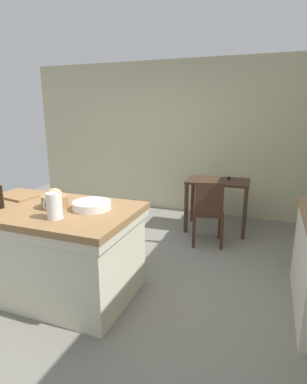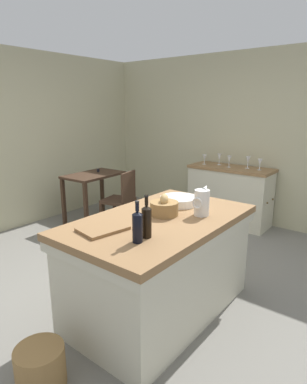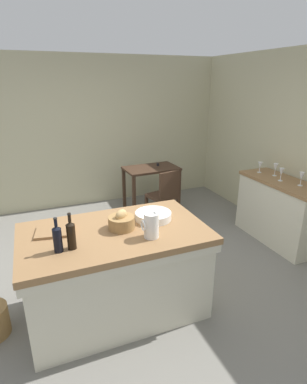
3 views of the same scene
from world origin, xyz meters
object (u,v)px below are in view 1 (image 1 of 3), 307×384
(wash_bowl, at_px, (92,205))
(pitcher, at_px, (54,205))
(island_table, at_px, (52,246))
(writing_desk, at_px, (218,189))
(bread_basket, at_px, (55,201))
(cutting_board, at_px, (19,197))
(wooden_chair, at_px, (208,211))

(wash_bowl, bearing_deg, pitcher, -114.75)
(island_table, distance_m, pitcher, 0.63)
(writing_desk, height_order, bread_basket, bread_basket)
(cutting_board, bearing_deg, island_table, -18.19)
(island_table, relative_size, writing_desk, 1.83)
(pitcher, distance_m, bread_basket, 0.32)
(writing_desk, height_order, wooden_chair, wooden_chair)
(writing_desk, bearing_deg, wash_bowl, -111.13)
(pitcher, height_order, wash_bowl, pitcher)
(island_table, xyz_separation_m, cutting_board, (-0.50, 0.16, 0.42))
(bread_basket, bearing_deg, pitcher, -52.70)
(wash_bowl, bearing_deg, island_table, -167.24)
(writing_desk, relative_size, wooden_chair, 1.03)
(writing_desk, xyz_separation_m, bread_basket, (-1.18, -2.23, 0.30))
(island_table, bearing_deg, writing_desk, 60.79)
(island_table, relative_size, wash_bowl, 4.74)
(island_table, distance_m, writing_desk, 2.57)
(cutting_board, bearing_deg, wash_bowl, -4.26)
(wash_bowl, bearing_deg, cutting_board, 175.74)
(writing_desk, relative_size, wash_bowl, 2.59)
(island_table, distance_m, wash_bowl, 0.62)
(bread_basket, bearing_deg, island_table, -169.47)
(writing_desk, bearing_deg, wooden_chair, -91.61)
(writing_desk, bearing_deg, pitcher, -111.63)
(island_table, distance_m, wooden_chair, 2.05)
(writing_desk, relative_size, pitcher, 3.47)
(wooden_chair, height_order, pitcher, pitcher)
(island_table, height_order, wash_bowl, wash_bowl)
(wooden_chair, xyz_separation_m, wash_bowl, (-0.81, -1.54, 0.43))
(island_table, height_order, wooden_chair, wooden_chair)
(wooden_chair, xyz_separation_m, pitcher, (-0.97, -1.88, 0.51))
(pitcher, bearing_deg, bread_basket, 127.30)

